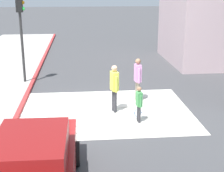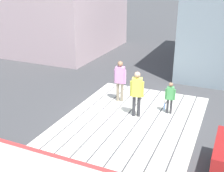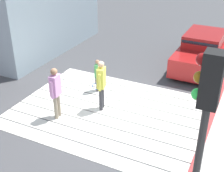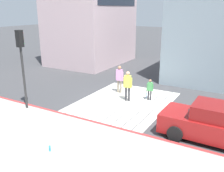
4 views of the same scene
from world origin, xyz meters
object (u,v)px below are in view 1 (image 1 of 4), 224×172
Objects in this scene: pedestrian_adult_trailing at (138,77)px; pedestrian_child_with_racket at (139,102)px; traffic_light_corner at (21,20)px; car_parked_near_curb at (34,168)px; pedestrian_adult_lead at (114,85)px.

pedestrian_child_with_racket is (-0.32, -2.20, -0.31)m from pedestrian_adult_trailing.
traffic_light_corner is 7.34m from pedestrian_child_with_racket.
car_parked_near_curb is at bearing -80.33° from traffic_light_corner.
car_parked_near_curb is 7.14m from pedestrian_adult_trailing.
pedestrian_child_with_racket is at bearing -48.15° from traffic_light_corner.
pedestrian_adult_lead is 1.01× the size of pedestrian_adult_trailing.
pedestrian_adult_trailing is (1.06, 1.11, -0.01)m from pedestrian_adult_lead.
pedestrian_adult_lead is 1.39× the size of pedestrian_child_with_racket.
traffic_light_corner is at bearing 133.62° from pedestrian_adult_lead.
traffic_light_corner is at bearing 149.01° from pedestrian_adult_trailing.
car_parked_near_curb is 3.33× the size of pedestrian_child_with_racket.
pedestrian_adult_trailing is at bearing 81.69° from pedestrian_child_with_racket.
pedestrian_adult_trailing reaches higher than car_parked_near_curb.
car_parked_near_curb is 5.67m from pedestrian_adult_lead.
pedestrian_adult_trailing is 2.25m from pedestrian_child_with_racket.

